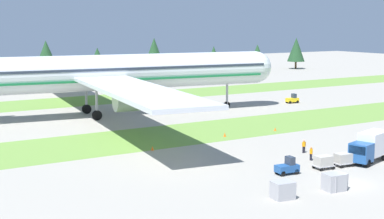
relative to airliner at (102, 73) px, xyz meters
name	(u,v)px	position (x,y,z in m)	size (l,w,h in m)	color
ground_plane	(349,184)	(5.67, -53.50, -7.81)	(400.00, 400.00, 0.00)	gray
grass_strip_near	(192,133)	(5.67, -21.47, -7.81)	(320.00, 15.17, 0.01)	olive
grass_strip_far	(91,100)	(5.67, 20.87, -7.81)	(320.00, 15.17, 0.01)	olive
airliner	(102,73)	(0.00, 0.00, 0.00)	(68.62, 84.49, 21.80)	silver
baggage_tug	(288,167)	(2.63, -47.25, -6.99)	(2.70, 1.52, 1.97)	#1E4C8E
cargo_dolly_lead	(324,161)	(7.64, -47.68, -6.89)	(2.32, 1.68, 1.55)	#A3A3A8
cargo_dolly_second	(343,159)	(10.53, -47.93, -6.89)	(2.32, 1.68, 1.55)	#A3A3A8
cargo_dolly_third	(362,156)	(13.42, -48.17, -6.89)	(2.32, 1.68, 1.55)	#A3A3A8
catering_truck	(370,146)	(14.85, -48.05, -5.86)	(7.32, 4.22, 3.58)	#1E4C8E
pushback_tractor	(293,99)	(40.04, -5.02, -6.99)	(2.74, 1.61, 1.97)	yellow
ground_crew_marshaller	(311,153)	(9.21, -43.89, -6.86)	(0.36, 0.55, 1.74)	black
ground_crew_loader	(304,146)	(11.21, -40.41, -6.86)	(0.56, 0.36, 1.74)	black
uld_container_0	(283,190)	(-3.56, -53.81, -6.96)	(2.00, 1.60, 1.70)	#A3A3A8
uld_container_1	(336,182)	(2.92, -54.26, -6.97)	(2.00, 1.60, 1.68)	#A3A3A8
uld_container_2	(334,182)	(2.61, -54.36, -6.94)	(2.00, 1.60, 1.75)	#A3A3A8
taxiway_marker_0	(152,148)	(-4.89, -29.06, -7.53)	(0.44, 0.44, 0.56)	orange
taxiway_marker_1	(225,135)	(8.32, -26.55, -7.50)	(0.44, 0.44, 0.62)	orange
taxiway_marker_2	(275,129)	(17.60, -26.81, -7.54)	(0.44, 0.44, 0.53)	orange
distant_tree_line	(89,57)	(20.06, 59.72, -1.02)	(192.40, 10.12, 12.04)	#4C3823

